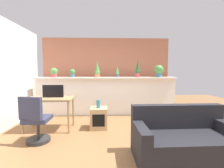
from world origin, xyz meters
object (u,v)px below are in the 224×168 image
Objects in this scene: tv_monitor at (53,91)px; couch at (184,140)px; desk at (49,102)px; potted_plant_3 at (117,72)px; vase_on_shelf at (98,104)px; potted_plant_4 at (138,69)px; side_cube_shelf at (99,118)px; potted_plant_1 at (72,73)px; potted_plant_0 at (54,72)px; potted_plant_5 at (159,70)px; office_chair at (36,123)px; potted_plant_2 at (97,70)px.

tv_monitor reaches higher than couch.
potted_plant_3 is at bearing 34.82° from desk.
couch is (1.39, -1.33, -0.31)m from vase_on_shelf.
potted_plant_4 reaches higher than side_cube_shelf.
tv_monitor is (0.07, 0.08, 0.23)m from desk.
potted_plant_1 reaches higher than side_cube_shelf.
desk is (0.25, -1.16, -0.68)m from potted_plant_0.
office_chair is at bearing -147.61° from potted_plant_5.
side_cube_shelf is at bearing -114.73° from potted_plant_3.
desk is at bearing -153.81° from potted_plant_4.
potted_plant_1 is at bearing 127.24° from side_cube_shelf.
potted_plant_4 is 0.33× the size of couch.
potted_plant_4 is at bearing 26.19° from desk.
side_cube_shelf is at bearing 135.80° from couch.
potted_plant_4 is 1.98m from side_cube_shelf.
potted_plant_4 is (2.54, -0.03, 0.09)m from potted_plant_0.
potted_plant_5 is at bearing 0.96° from potted_plant_1.
potted_plant_1 reaches higher than couch.
potted_plant_1 is 0.16× the size of couch.
side_cube_shelf is at bearing -38.82° from potted_plant_0.
potted_plant_2 is 2.56× the size of vase_on_shelf.
office_chair is 0.58× the size of couch.
potted_plant_4 is at bearing 95.63° from couch.
potted_plant_2 is 1.02× the size of tv_monitor.
side_cube_shelf is at bearing 1.73° from desk.
office_chair is at bearing -99.51° from potted_plant_1.
potted_plant_5 reaches higher than office_chair.
potted_plant_4 is 2.68m from desk.
potted_plant_1 is 1.58m from vase_on_shelf.
potted_plant_4 reaches higher than potted_plant_5.
potted_plant_5 is at bearing 32.33° from side_cube_shelf.
couch is at bearing -43.76° from vase_on_shelf.
potted_plant_5 is 0.41× the size of office_chair.
side_cube_shelf is 2.61× the size of vase_on_shelf.
potted_plant_3 is at bearing 48.06° from office_chair.
potted_plant_0 is 0.18× the size of couch.
potted_plant_1 is 2.10m from office_chair.
tv_monitor is 0.94m from office_chair.
potted_plant_5 is 2.78m from couch.
tv_monitor is at bearing 177.61° from side_cube_shelf.
potted_plant_0 is 1.95m from vase_on_shelf.
couch is (0.87, -2.48, -1.08)m from potted_plant_3.
office_chair is (-0.08, -0.78, -0.51)m from tv_monitor.
potted_plant_2 reaches higher than office_chair.
side_cube_shelf is 0.32× the size of couch.
potted_plant_1 is 0.27× the size of office_chair.
potted_plant_5 is 0.24× the size of couch.
potted_plant_4 is at bearing -0.51° from potted_plant_1.
potted_plant_5 is at bearing 0.58° from potted_plant_0.
vase_on_shelf is at bearing -114.79° from potted_plant_3.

